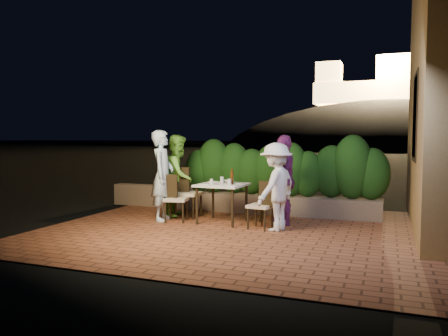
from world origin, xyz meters
The scene contains 31 objects.
ground centered at (0.00, 0.00, -0.02)m, with size 400.00×400.00×0.00m, color black.
terrace_floor centered at (0.00, 0.50, -0.07)m, with size 7.00×6.00×0.15m, color brown.
window_pane centered at (2.82, 1.50, 2.00)m, with size 0.08×1.00×1.40m, color black.
window_frame centered at (2.81, 1.50, 2.00)m, with size 0.06×1.15×1.55m, color black.
planter centered at (0.20, 2.30, 0.20)m, with size 4.20×0.55×0.40m, color #79654D.
hedge centered at (0.20, 2.30, 0.95)m, with size 4.00×0.70×1.10m, color #153C10, non-canonical shape.
parapet centered at (-2.80, 2.30, 0.25)m, with size 2.20×0.30×0.50m, color #79654D.
hill centered at (2.00, 60.00, -4.00)m, with size 52.00×40.00×22.00m, color black.
fortress centered at (2.00, 60.00, 10.50)m, with size 26.00×8.00×8.00m, color #FFCC7A, non-canonical shape.
dining_table centered at (-0.62, 0.98, 0.38)m, with size 0.88×0.88×0.75m, color white, non-canonical shape.
plate_nw centered at (-0.89, 0.79, 0.76)m, with size 0.23×0.23×0.01m, color white.
plate_sw centered at (-0.91, 1.25, 0.76)m, with size 0.23×0.23×0.01m, color white.
plate_ne centered at (-0.33, 0.73, 0.76)m, with size 0.24×0.24×0.01m, color white.
plate_se centered at (-0.35, 1.17, 0.76)m, with size 0.21×0.21×0.01m, color white.
plate_centre centered at (-0.58, 0.97, 0.76)m, with size 0.22×0.22×0.01m, color white.
plate_front centered at (-0.55, 0.69, 0.76)m, with size 0.24×0.24×0.01m, color white.
glass_nw centered at (-0.77, 0.82, 0.80)m, with size 0.06×0.06×0.10m, color silver.
glass_sw centered at (-0.68, 1.15, 0.81)m, with size 0.07×0.07×0.12m, color silver.
glass_ne centered at (-0.43, 0.89, 0.81)m, with size 0.07×0.07×0.11m, color silver.
glass_se centered at (-0.47, 1.14, 0.80)m, with size 0.06×0.06×0.11m, color silver.
beer_bottle centered at (-0.43, 1.01, 0.91)m, with size 0.06×0.06×0.31m, color #48240C, non-canonical shape.
bowl centered at (-0.65, 1.29, 0.77)m, with size 0.17×0.17×0.04m, color white.
chair_left_front centered at (-1.49, 0.75, 0.46)m, with size 0.43×0.43×0.92m, color black, non-canonical shape.
chair_left_back centered at (-1.46, 1.25, 0.52)m, with size 0.48×0.48×1.03m, color black, non-canonical shape.
chair_right_front centered at (0.24, 0.67, 0.43)m, with size 0.40×0.40×0.87m, color black, non-canonical shape.
chair_right_back centered at (0.27, 1.19, 0.43)m, with size 0.40×0.40×0.86m, color black, non-canonical shape.
diner_blue centered at (-1.79, 0.76, 0.89)m, with size 0.65×0.43×1.79m, color silver.
diner_green centered at (-1.73, 1.34, 0.85)m, with size 0.83×0.64×1.70m, color #6EC03C.
diner_white centered at (0.54, 0.63, 0.78)m, with size 1.00×0.58×1.55m, color white.
diner_purple centered at (0.54, 1.23, 0.85)m, with size 0.99×0.41×1.69m, color #792870.
parapet_lamp centered at (-2.43, 2.30, 0.57)m, with size 0.10×0.10×0.14m, color orange.
Camera 1 is at (2.37, -6.83, 1.64)m, focal length 35.00 mm.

